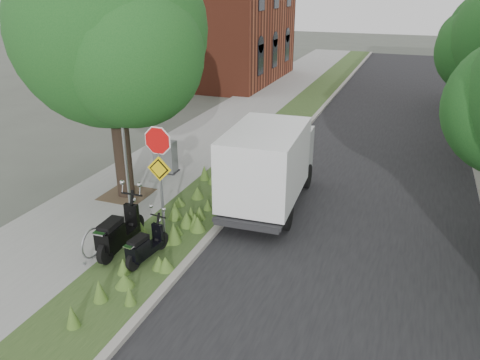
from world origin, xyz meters
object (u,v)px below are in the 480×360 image
object	(u,v)px
box_truck	(269,162)
scooter_near	(116,236)
sign_assembly	(159,162)
utility_cabinet	(165,157)
scooter_far	(143,249)

from	to	relation	value
box_truck	scooter_near	bearing A→B (deg)	-122.29
scooter_near	sign_assembly	bearing A→B (deg)	43.49
utility_cabinet	scooter_near	bearing A→B (deg)	-73.42
box_truck	utility_cabinet	bearing A→B (deg)	164.90
scooter_far	scooter_near	bearing A→B (deg)	170.62
scooter_near	box_truck	distance (m)	4.91
scooter_far	utility_cabinet	size ratio (longest dim) A/B	1.36
sign_assembly	utility_cabinet	xyz separation A→B (m)	(-2.40, 4.39, -1.67)
box_truck	scooter_far	bearing A→B (deg)	-112.62
sign_assembly	box_truck	world-z (taller)	sign_assembly
scooter_far	utility_cabinet	xyz separation A→B (m)	(-2.37, 5.34, 0.18)
sign_assembly	box_truck	xyz separation A→B (m)	(1.73, 3.28, -0.92)
sign_assembly	utility_cabinet	size ratio (longest dim) A/B	2.89
sign_assembly	scooter_far	world-z (taller)	sign_assembly
utility_cabinet	scooter_far	bearing A→B (deg)	-66.04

